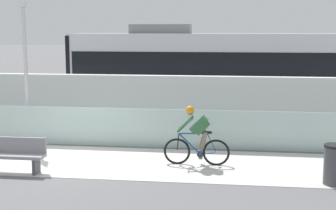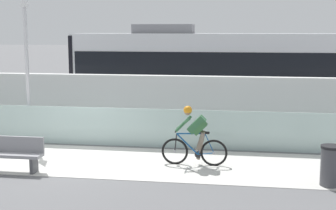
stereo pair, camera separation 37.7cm
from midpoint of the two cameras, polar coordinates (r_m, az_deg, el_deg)
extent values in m
plane|color=slate|center=(13.94, -11.15, -6.31)|extent=(200.00, 200.00, 0.00)
cube|color=silver|center=(13.93, -11.15, -6.28)|extent=(32.00, 3.20, 0.01)
cube|color=#ADC6C1|center=(15.50, -8.88, -2.44)|extent=(32.00, 0.05, 1.20)
cube|color=silver|center=(17.13, -7.08, 0.13)|extent=(32.00, 0.36, 2.06)
cube|color=#595654|center=(19.66, -5.04, -1.75)|extent=(32.00, 0.08, 0.01)
cube|color=#595654|center=(21.03, -4.10, -1.04)|extent=(32.00, 0.08, 0.01)
cube|color=silver|center=(19.57, 5.77, 3.80)|extent=(11.00, 2.50, 3.10)
cube|color=black|center=(19.54, 5.79, 4.82)|extent=(10.56, 2.54, 1.04)
cube|color=#14724C|center=(19.74, 5.71, -0.17)|extent=(10.78, 2.53, 0.28)
cube|color=slate|center=(19.71, 0.03, 8.91)|extent=(2.40, 1.10, 0.36)
cube|color=#232326|center=(20.26, -4.28, -0.40)|extent=(1.40, 1.88, 0.20)
cylinder|color=black|center=(19.58, -4.76, -0.90)|extent=(0.60, 0.10, 0.60)
cylinder|color=black|center=(20.96, -3.83, -0.25)|extent=(0.60, 0.10, 0.60)
cube|color=#232326|center=(19.89, 15.88, -0.89)|extent=(1.40, 1.88, 0.20)
cylinder|color=black|center=(19.19, 16.13, -1.42)|extent=(0.60, 0.10, 0.60)
cylinder|color=black|center=(20.60, 15.64, -0.72)|extent=(0.60, 0.10, 0.60)
cube|color=black|center=(20.60, -9.58, 3.97)|extent=(0.16, 2.54, 2.94)
torus|color=black|center=(13.13, 1.63, -5.46)|extent=(0.72, 0.06, 0.72)
cylinder|color=#99999E|center=(13.13, 1.63, -5.46)|extent=(0.07, 0.10, 0.07)
torus|color=black|center=(13.04, 6.23, -5.61)|extent=(0.72, 0.06, 0.72)
cylinder|color=#99999E|center=(13.04, 6.23, -5.61)|extent=(0.07, 0.10, 0.07)
cylinder|color=#144C8C|center=(13.04, 3.11, -4.59)|extent=(0.60, 0.04, 0.58)
cylinder|color=#144C8C|center=(13.00, 4.77, -4.58)|extent=(0.22, 0.04, 0.59)
cylinder|color=#144C8C|center=(12.96, 3.51, -3.36)|extent=(0.76, 0.04, 0.07)
cylinder|color=#144C8C|center=(13.06, 5.29, -5.71)|extent=(0.43, 0.03, 0.09)
cylinder|color=#144C8C|center=(12.98, 5.71, -4.48)|extent=(0.27, 0.02, 0.53)
cylinder|color=black|center=(13.06, 1.74, -4.42)|extent=(0.08, 0.03, 0.49)
cube|color=black|center=(12.93, 5.18, -3.26)|extent=(0.24, 0.10, 0.05)
cylinder|color=black|center=(12.99, 1.86, -2.94)|extent=(0.03, 0.58, 0.03)
cylinder|color=#262628|center=(13.08, 4.36, -5.80)|extent=(0.18, 0.02, 0.18)
cube|color=#33663F|center=(12.90, 4.22, -2.29)|extent=(0.50, 0.28, 0.51)
cube|color=#336638|center=(12.91, 4.63, -2.70)|extent=(0.38, 0.30, 0.38)
sphere|color=#997051|center=(12.86, 3.17, -0.76)|extent=(0.20, 0.20, 0.20)
sphere|color=orange|center=(12.85, 3.17, -0.60)|extent=(0.23, 0.23, 0.23)
cylinder|color=#33663F|center=(12.93, 2.64, -2.21)|extent=(0.44, 0.41, 0.41)
cylinder|color=#33663F|center=(12.93, 2.64, -2.21)|extent=(0.44, 0.41, 0.41)
cylinder|color=#726656|center=(13.01, 4.68, -4.77)|extent=(0.29, 0.33, 0.80)
cylinder|color=#726656|center=(12.98, 4.69, -4.17)|extent=(0.29, 0.33, 0.54)
cylinder|color=gray|center=(16.60, -15.23, -3.66)|extent=(0.24, 0.24, 0.20)
cylinder|color=silver|center=(16.29, -15.53, 3.58)|extent=(0.12, 0.12, 4.20)
cylinder|color=#47474C|center=(12.00, 19.43, -6.89)|extent=(0.48, 0.48, 0.90)
cylinder|color=black|center=(11.89, 19.55, -4.66)|extent=(0.51, 0.51, 0.06)
cube|color=gray|center=(12.98, -17.10, -5.61)|extent=(1.60, 0.44, 0.08)
cube|color=gray|center=(13.10, -16.77, -4.38)|extent=(1.60, 0.06, 0.40)
cube|color=#4C4C51|center=(12.79, -14.62, -6.85)|extent=(0.08, 0.36, 0.41)
camera|label=1|loc=(0.19, -89.30, 0.11)|focal=52.02mm
camera|label=2|loc=(0.19, 90.70, -0.11)|focal=52.02mm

